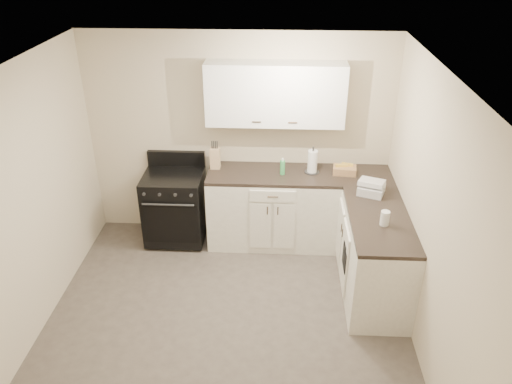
# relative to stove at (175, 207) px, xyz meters

# --- Properties ---
(floor) EXTENTS (3.60, 3.60, 0.00)m
(floor) POSITION_rel_stove_xyz_m (0.77, -1.48, -0.46)
(floor) COLOR #473F38
(floor) RESTS_ON ground
(ceiling) EXTENTS (3.60, 3.60, 0.00)m
(ceiling) POSITION_rel_stove_xyz_m (0.77, -1.48, 2.04)
(ceiling) COLOR white
(ceiling) RESTS_ON wall_back
(wall_back) EXTENTS (3.60, 0.00, 3.60)m
(wall_back) POSITION_rel_stove_xyz_m (0.77, 0.32, 0.79)
(wall_back) COLOR beige
(wall_back) RESTS_ON ground
(wall_right) EXTENTS (0.00, 3.60, 3.60)m
(wall_right) POSITION_rel_stove_xyz_m (2.57, -1.48, 0.79)
(wall_right) COLOR beige
(wall_right) RESTS_ON ground
(wall_left) EXTENTS (0.00, 3.60, 3.60)m
(wall_left) POSITION_rel_stove_xyz_m (-1.03, -1.48, 0.79)
(wall_left) COLOR beige
(wall_left) RESTS_ON ground
(wall_front) EXTENTS (3.60, 0.00, 3.60)m
(wall_front) POSITION_rel_stove_xyz_m (0.77, -3.28, 0.79)
(wall_front) COLOR beige
(wall_front) RESTS_ON ground
(base_cabinets_back) EXTENTS (1.55, 0.60, 0.90)m
(base_cabinets_back) POSITION_rel_stove_xyz_m (1.20, 0.02, -0.01)
(base_cabinets_back) COLOR white
(base_cabinets_back) RESTS_ON floor
(base_cabinets_right) EXTENTS (0.60, 1.90, 0.90)m
(base_cabinets_right) POSITION_rel_stove_xyz_m (2.27, -0.63, -0.01)
(base_cabinets_right) COLOR white
(base_cabinets_right) RESTS_ON floor
(countertop_back) EXTENTS (1.55, 0.60, 0.04)m
(countertop_back) POSITION_rel_stove_xyz_m (1.20, 0.02, 0.46)
(countertop_back) COLOR black
(countertop_back) RESTS_ON base_cabinets_back
(countertop_right) EXTENTS (0.60, 1.90, 0.04)m
(countertop_right) POSITION_rel_stove_xyz_m (2.27, -0.63, 0.46)
(countertop_right) COLOR black
(countertop_right) RESTS_ON base_cabinets_right
(upper_cabinets) EXTENTS (1.55, 0.30, 0.70)m
(upper_cabinets) POSITION_rel_stove_xyz_m (1.20, 0.18, 1.38)
(upper_cabinets) COLOR white
(upper_cabinets) RESTS_ON wall_back
(stove) EXTENTS (0.70, 0.60, 0.85)m
(stove) POSITION_rel_stove_xyz_m (0.00, 0.00, 0.00)
(stove) COLOR black
(stove) RESTS_ON floor
(knife_block) EXTENTS (0.12, 0.10, 0.25)m
(knife_block) POSITION_rel_stove_xyz_m (0.50, 0.13, 0.61)
(knife_block) COLOR #D0B480
(knife_block) RESTS_ON countertop_back
(paper_towel) EXTENTS (0.12, 0.12, 0.27)m
(paper_towel) POSITION_rel_stove_xyz_m (1.64, 0.07, 0.62)
(paper_towel) COLOR white
(paper_towel) RESTS_ON countertop_back
(soap_bottle) EXTENTS (0.06, 0.06, 0.17)m
(soap_bottle) POSITION_rel_stove_xyz_m (1.30, 0.00, 0.57)
(soap_bottle) COLOR #40A756
(soap_bottle) RESTS_ON countertop_back
(wicker_basket) EXTENTS (0.28, 0.20, 0.09)m
(wicker_basket) POSITION_rel_stove_xyz_m (2.02, 0.05, 0.52)
(wicker_basket) COLOR tan
(wicker_basket) RESTS_ON countertop_right
(countertop_grill) EXTENTS (0.33, 0.32, 0.10)m
(countertop_grill) POSITION_rel_stove_xyz_m (2.25, -0.42, 0.53)
(countertop_grill) COLOR silver
(countertop_grill) RESTS_ON countertop_right
(glass_jar) EXTENTS (0.09, 0.09, 0.15)m
(glass_jar) POSITION_rel_stove_xyz_m (2.29, -1.05, 0.55)
(glass_jar) COLOR silver
(glass_jar) RESTS_ON countertop_right
(oven_mitt_near) EXTENTS (0.02, 0.13, 0.23)m
(oven_mitt_near) POSITION_rel_stove_xyz_m (1.95, -1.07, 0.04)
(oven_mitt_near) COLOR black
(oven_mitt_near) RESTS_ON base_cabinets_right
(oven_mitt_far) EXTENTS (0.02, 0.15, 0.25)m
(oven_mitt_far) POSITION_rel_stove_xyz_m (1.95, -0.98, 0.06)
(oven_mitt_far) COLOR black
(oven_mitt_far) RESTS_ON base_cabinets_right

